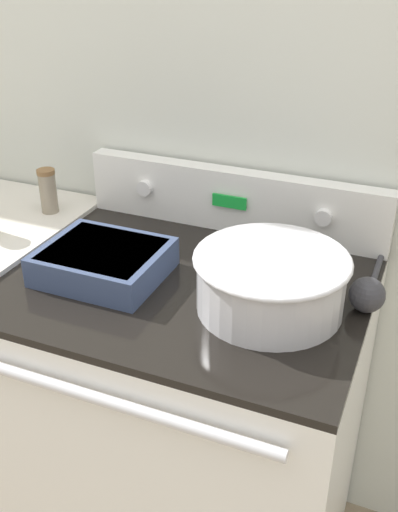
# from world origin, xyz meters

# --- Properties ---
(kitchen_wall) EXTENTS (8.00, 0.05, 2.50)m
(kitchen_wall) POSITION_xyz_m (0.00, 0.67, 1.25)
(kitchen_wall) COLOR silver
(kitchen_wall) RESTS_ON ground_plane
(stove_range) EXTENTS (0.79, 0.66, 0.90)m
(stove_range) POSITION_xyz_m (0.00, 0.32, 0.45)
(stove_range) COLOR white
(stove_range) RESTS_ON ground_plane
(control_panel) EXTENTS (0.79, 0.07, 0.16)m
(control_panel) POSITION_xyz_m (0.00, 0.61, 0.98)
(control_panel) COLOR white
(control_panel) RESTS_ON stove_range
(mixing_bowl) EXTENTS (0.32, 0.32, 0.12)m
(mixing_bowl) POSITION_xyz_m (0.20, 0.28, 0.97)
(mixing_bowl) COLOR silver
(mixing_bowl) RESTS_ON stove_range
(casserole_dish) EXTENTS (0.27, 0.23, 0.07)m
(casserole_dish) POSITION_xyz_m (-0.18, 0.27, 0.94)
(casserole_dish) COLOR #38476B
(casserole_dish) RESTS_ON stove_range
(ladle) EXTENTS (0.07, 0.34, 0.07)m
(ladle) POSITION_xyz_m (0.38, 0.37, 0.94)
(ladle) COLOR #333338
(ladle) RESTS_ON stove_range
(spice_jar_brown_cap) EXTENTS (0.05, 0.05, 0.12)m
(spice_jar_brown_cap) POSITION_xyz_m (-0.49, 0.49, 0.98)
(spice_jar_brown_cap) COLOR gray
(spice_jar_brown_cap) RESTS_ON side_counter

